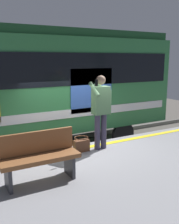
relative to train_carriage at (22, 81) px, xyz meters
name	(u,v)px	position (x,y,z in m)	size (l,w,h in m)	color
ground_plane	(78,177)	(-0.79, 2.28, -2.42)	(24.85, 24.85, 0.00)	#4C4742
platform	(129,200)	(-0.79, 4.46, -1.97)	(16.50, 4.37, 0.91)	gray
safety_line	(83,148)	(-0.79, 2.58, -1.51)	(16.17, 0.16, 0.01)	yellow
track_rail_near	(56,155)	(-0.79, 0.71, -2.34)	(21.46, 0.08, 0.16)	slate
track_rail_far	(41,143)	(-0.79, -0.72, -2.34)	(21.46, 0.08, 0.16)	slate
train_carriage	(22,81)	(0.00, 0.00, 0.00)	(9.33, 3.03, 3.77)	#2D723F
passenger	(101,106)	(-1.14, 2.81, -0.45)	(0.57, 0.55, 1.80)	#383347
handbag	(81,145)	(-0.64, 2.76, -1.36)	(0.37, 0.34, 0.35)	#59331E
bench	(39,155)	(0.73, 3.75, -1.03)	(1.42, 0.44, 0.90)	brown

